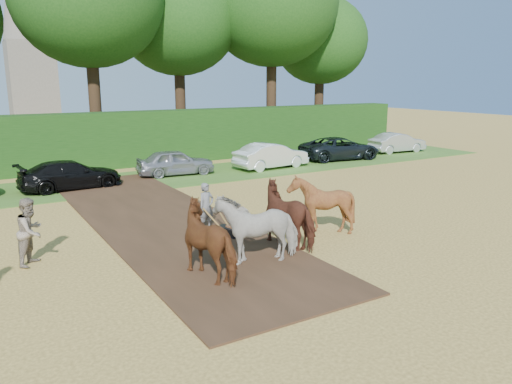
# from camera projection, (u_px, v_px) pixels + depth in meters

# --- Properties ---
(ground) EXTENTS (120.00, 120.00, 0.00)m
(ground) POSITION_uv_depth(u_px,v_px,m) (211.00, 308.00, 10.58)
(ground) COLOR gold
(ground) RESTS_ON ground
(earth_strip) EXTENTS (4.50, 17.00, 0.05)m
(earth_strip) POSITION_uv_depth(u_px,v_px,m) (161.00, 219.00, 17.17)
(earth_strip) COLOR #472D1C
(earth_strip) RESTS_ON ground
(grass_verge) EXTENTS (50.00, 5.00, 0.03)m
(grass_verge) POSITION_uv_depth(u_px,v_px,m) (73.00, 188.00, 22.27)
(grass_verge) COLOR #38601E
(grass_verge) RESTS_ON ground
(hedgerow) EXTENTS (46.00, 1.60, 3.00)m
(hedgerow) POSITION_uv_depth(u_px,v_px,m) (53.00, 144.00, 25.71)
(hedgerow) COLOR #14380F
(hedgerow) RESTS_ON ground
(spectator_near) EXTENTS (1.06, 1.10, 1.78)m
(spectator_near) POSITION_uv_depth(u_px,v_px,m) (31.00, 231.00, 12.92)
(spectator_near) COLOR tan
(spectator_near) RESTS_ON ground
(plough_team) EXTENTS (6.15, 5.03, 1.84)m
(plough_team) POSITION_uv_depth(u_px,v_px,m) (273.00, 220.00, 13.90)
(plough_team) COLOR brown
(plough_team) RESTS_ON ground
(parked_cars) EXTENTS (40.44, 3.00, 1.46)m
(parked_cars) POSITION_uv_depth(u_px,v_px,m) (128.00, 168.00, 23.35)
(parked_cars) COLOR #B2B3B9
(parked_cars) RESTS_ON ground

